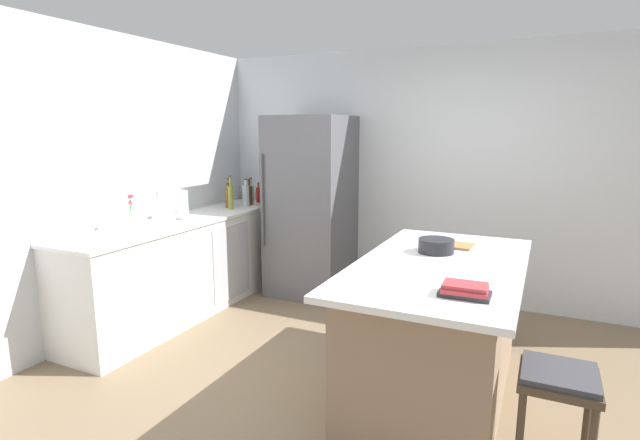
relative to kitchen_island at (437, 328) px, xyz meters
The scene contains 20 objects.
ground_plane 0.72m from the kitchen_island, 146.71° to the right, with size 7.20×7.20×0.00m, color #7A664C.
wall_rear 2.17m from the kitchen_island, 103.06° to the left, with size 6.00×0.10×2.60m, color silver.
wall_left 3.03m from the kitchen_island, behind, with size 0.10×6.00×2.60m, color silver.
counter_run_left 2.60m from the kitchen_island, 169.11° to the left, with size 0.64×2.66×0.93m.
kitchen_island is the anchor object (origin of this frame).
refrigerator 2.33m from the kitchen_island, 138.04° to the left, with size 0.80×0.79×1.91m.
bar_stool 0.97m from the kitchen_island, 42.35° to the right, with size 0.36×0.36×0.64m.
sink_faucet 2.68m from the kitchen_island, behind, with size 0.15×0.05×0.30m.
flower_vase 2.63m from the kitchen_island, behind, with size 0.07×0.07×0.31m.
paper_towel_roll 2.65m from the kitchen_island, 169.48° to the left, with size 0.14×0.14×0.31m.
hot_sauce_bottle 3.05m from the kitchen_island, 145.38° to the left, with size 0.06×0.06×0.23m.
gin_bottle 3.03m from the kitchen_island, 147.43° to the left, with size 0.07×0.07×0.30m.
syrup_bottle 2.95m from the kitchen_island, 148.54° to the left, with size 0.07×0.07×0.29m.
soda_bottle 2.89m from the kitchen_island, 149.96° to the left, with size 0.08×0.08×0.30m.
vinegar_bottle 2.98m from the kitchen_island, 153.27° to the left, with size 0.06×0.06×0.31m.
whiskey_bottle 2.88m from the kitchen_island, 154.40° to the left, with size 0.07×0.07×0.27m.
olive_oil_bottle 2.78m from the kitchen_island, 155.13° to the left, with size 0.06×0.06×0.36m.
cookbook_stack 0.81m from the kitchen_island, 67.61° to the right, with size 0.26×0.19×0.07m.
mixing_bowl 0.57m from the kitchen_island, 108.40° to the left, with size 0.25×0.25×0.10m.
cutting_board 0.68m from the kitchen_island, 92.60° to the left, with size 0.31×0.22×0.02m.
Camera 1 is at (1.04, -2.78, 1.77)m, focal length 27.14 mm.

